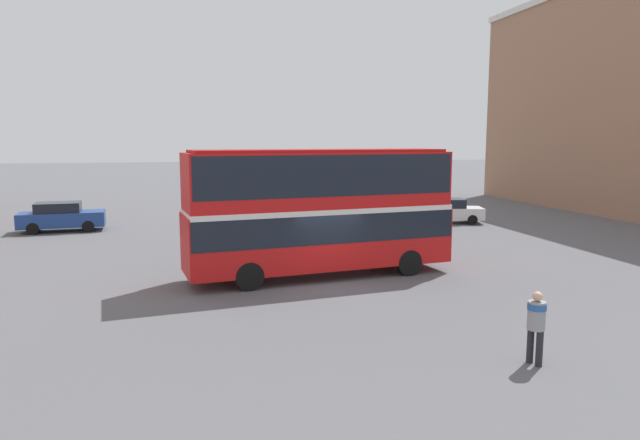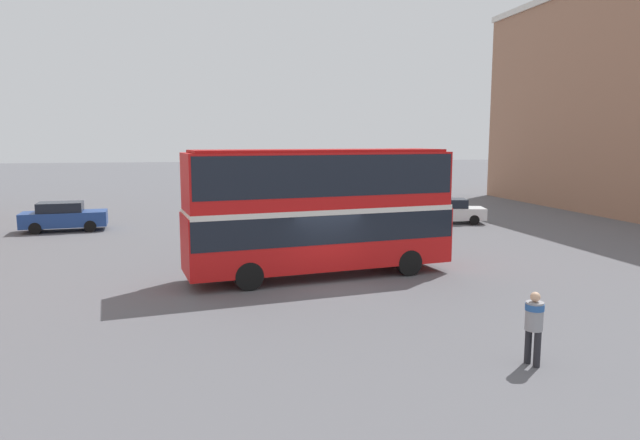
% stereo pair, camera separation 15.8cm
% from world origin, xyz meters
% --- Properties ---
extents(ground_plane, '(240.00, 240.00, 0.00)m').
position_xyz_m(ground_plane, '(0.00, 0.00, 0.00)').
color(ground_plane, '#5B5B60').
extents(double_decker_bus, '(10.42, 3.92, 4.85)m').
position_xyz_m(double_decker_bus, '(-0.05, 1.34, 2.77)').
color(double_decker_bus, red).
rests_on(double_decker_bus, ground_plane).
extents(pedestrian_foreground, '(0.53, 0.53, 1.75)m').
position_xyz_m(pedestrian_foreground, '(2.94, -8.26, 1.07)').
color(pedestrian_foreground, '#232328').
rests_on(pedestrian_foreground, ground_plane).
extents(parked_car_kerb_near, '(4.40, 2.72, 1.53)m').
position_xyz_m(parked_car_kerb_near, '(10.97, 13.47, 0.77)').
color(parked_car_kerb_near, silver).
rests_on(parked_car_kerb_near, ground_plane).
extents(parked_car_kerb_far, '(4.75, 2.27, 1.67)m').
position_xyz_m(parked_car_kerb_far, '(-12.16, 15.16, 0.84)').
color(parked_car_kerb_far, navy).
rests_on(parked_car_kerb_far, ground_plane).
extents(parked_car_side_street, '(4.92, 2.86, 1.46)m').
position_xyz_m(parked_car_side_street, '(0.95, 12.90, 0.74)').
color(parked_car_side_street, maroon).
rests_on(parked_car_side_street, ground_plane).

